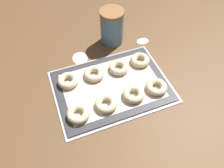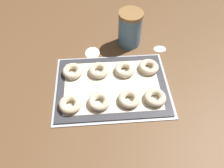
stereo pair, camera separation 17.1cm
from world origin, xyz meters
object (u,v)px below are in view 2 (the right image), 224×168
bagel_front_far_left (70,104)px  bagel_back_far_left (73,71)px  flour_canister (130,29)px  bagel_front_far_right (155,98)px  bagel_back_mid_left (99,70)px  bagel_back_far_right (149,67)px  bagel_front_mid_right (129,99)px  bagel_back_mid_right (125,70)px  baking_tray (112,87)px  bagel_front_mid_left (99,101)px

bagel_front_far_left → bagel_back_far_left: bearing=89.0°
bagel_back_far_left → flour_canister: flour_canister is taller
bagel_front_far_right → bagel_back_mid_left: bearing=143.7°
bagel_back_far_right → bagel_back_mid_left: bearing=-179.1°
bagel_front_far_left → bagel_front_mid_right: 0.24m
bagel_back_mid_right → bagel_front_far_left: bearing=-144.6°
bagel_front_far_left → bagel_back_mid_right: (0.24, 0.17, 0.00)m
baking_tray → bagel_back_far_left: bearing=153.5°
bagel_back_far_left → bagel_back_mid_right: 0.24m
bagel_front_mid_left → bagel_back_far_left: 0.21m
baking_tray → bagel_front_mid_left: bagel_front_mid_left is taller
bagel_front_far_left → bagel_back_far_right: 0.40m
flour_canister → bagel_back_mid_left: bearing=-128.6°
bagel_front_far_left → bagel_back_mid_left: same height
bagel_back_mid_left → bagel_back_mid_right: same height
baking_tray → bagel_back_far_left: 0.20m
baking_tray → bagel_back_mid_left: bagel_back_mid_left is taller
baking_tray → bagel_front_far_left: bearing=-152.7°
bagel_back_far_left → flour_canister: size_ratio=0.51×
bagel_front_mid_right → bagel_back_mid_right: same height
bagel_back_mid_right → bagel_front_mid_left: bearing=-126.5°
bagel_back_far_right → flour_canister: bearing=108.1°
bagel_back_mid_left → bagel_front_mid_left: bearing=-91.4°
bagel_front_far_right → bagel_back_mid_right: bearing=123.8°
bagel_front_mid_right → bagel_back_mid_left: 0.21m
bagel_front_mid_left → bagel_front_far_right: same height
baking_tray → bagel_front_mid_left: 0.11m
bagel_front_mid_right → bagel_back_mid_left: same height
flour_canister → bagel_front_mid_right: bearing=-96.9°
bagel_back_mid_right → bagel_back_far_right: size_ratio=1.00×
bagel_front_far_right → bagel_back_far_right: same height
bagel_front_far_left → bagel_back_far_left: size_ratio=1.00×
baking_tray → bagel_back_mid_right: bagel_back_mid_right is taller
bagel_back_far_right → bagel_front_far_left: bearing=-153.2°
bagel_front_far_left → bagel_front_far_right: bearing=1.2°
bagel_front_mid_left → bagel_back_far_left: bearing=123.6°
bagel_front_mid_left → bagel_back_mid_left: size_ratio=1.00×
bagel_back_far_left → bagel_back_mid_right: (0.24, -0.01, 0.00)m
bagel_front_far_left → flour_canister: bearing=53.0°
bagel_back_far_left → bagel_back_far_right: same height
bagel_front_far_left → bagel_front_far_right: same height
bagel_front_far_right → bagel_back_far_right: bearing=88.8°
baking_tray → bagel_back_mid_right: (0.06, 0.08, 0.02)m
bagel_front_far_left → bagel_front_mid_left: 0.12m
bagel_back_far_left → bagel_back_mid_left: 0.12m
bagel_front_far_left → bagel_back_far_right: bearing=26.8°
bagel_back_far_left → bagel_back_mid_right: same height
bagel_front_mid_left → bagel_back_far_right: size_ratio=1.00×
baking_tray → bagel_front_far_left: (-0.18, -0.09, 0.02)m
bagel_back_far_right → bagel_front_mid_left: bearing=-143.6°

